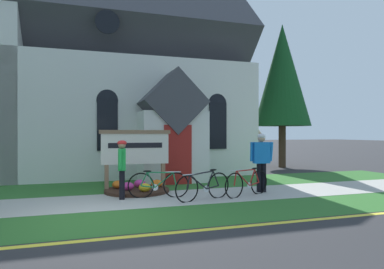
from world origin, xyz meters
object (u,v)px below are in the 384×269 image
bicycle_orange (247,183)px  roadside_conifer (282,75)px  church_sign (135,150)px  bicycle_green (158,184)px  cyclist_in_blue_jersey (261,157)px  cyclist_in_green_jersey (122,165)px  bicycle_white (204,186)px

bicycle_orange → roadside_conifer: 9.99m
bicycle_orange → roadside_conifer: size_ratio=0.22×
church_sign → bicycle_green: church_sign is taller
cyclist_in_blue_jersey → cyclist_in_green_jersey: bearing=176.9°
church_sign → cyclist_in_blue_jersey: bearing=-22.4°
cyclist_in_green_jersey → roadside_conifer: roadside_conifer is taller
cyclist_in_green_jersey → cyclist_in_blue_jersey: (4.18, -0.23, 0.13)m
bicycle_white → cyclist_in_blue_jersey: cyclist_in_blue_jersey is taller
bicycle_green → bicycle_orange: bicycle_orange is taller
roadside_conifer → bicycle_green: bearing=-141.6°
bicycle_white → bicycle_green: size_ratio=1.03×
bicycle_green → roadside_conifer: bearing=38.4°
bicycle_green → bicycle_white: bearing=-33.0°
church_sign → bicycle_white: bearing=-54.3°
bicycle_green → roadside_conifer: 11.27m
bicycle_white → bicycle_orange: 1.41m
bicycle_white → cyclist_in_green_jersey: cyclist_in_green_jersey is taller
cyclist_in_blue_jersey → bicycle_green: bearing=178.3°
bicycle_white → cyclist_in_blue_jersey: bearing=16.3°
cyclist_in_blue_jersey → roadside_conifer: size_ratio=0.24×
church_sign → cyclist_in_green_jersey: size_ratio=1.38×
roadside_conifer → bicycle_orange: bearing=-129.0°
church_sign → bicycle_green: bearing=-73.2°
bicycle_green → cyclist_in_green_jersey: (-0.99, 0.14, 0.56)m
bicycle_green → cyclist_in_green_jersey: cyclist_in_green_jersey is taller
bicycle_green → cyclist_in_blue_jersey: size_ratio=0.94×
church_sign → cyclist_in_blue_jersey: 3.92m
bicycle_white → bicycle_orange: bearing=7.3°
roadside_conifer → bicycle_white: bearing=-134.6°
bicycle_green → bicycle_orange: size_ratio=1.00×
church_sign → bicycle_green: size_ratio=1.32×
bicycle_white → roadside_conifer: size_ratio=0.23×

